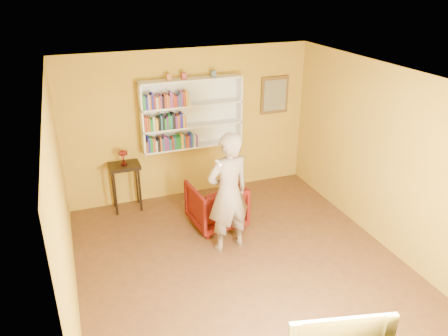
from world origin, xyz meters
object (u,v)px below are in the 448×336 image
(person, at_px, (228,193))
(television, at_px, (337,335))
(console_table, at_px, (125,172))
(ruby_lustre, at_px, (123,154))
(bookshelf, at_px, (191,113))
(armchair, at_px, (216,204))

(person, distance_m, television, 2.77)
(console_table, height_order, ruby_lustre, ruby_lustre)
(bookshelf, xyz_separation_m, console_table, (-1.26, -0.16, -0.88))
(console_table, distance_m, person, 2.14)
(ruby_lustre, bearing_deg, bookshelf, 7.22)
(armchair, bearing_deg, ruby_lustre, -44.66)
(console_table, bearing_deg, television, -74.39)
(bookshelf, distance_m, ruby_lustre, 1.38)
(armchair, relative_size, television, 0.85)
(armchair, bearing_deg, bookshelf, -94.13)
(bookshelf, xyz_separation_m, ruby_lustre, (-1.26, -0.16, -0.55))
(console_table, xyz_separation_m, television, (1.26, -4.50, 0.10))
(bookshelf, bearing_deg, ruby_lustre, -172.78)
(bookshelf, bearing_deg, armchair, -88.08)
(person, xyz_separation_m, television, (0.01, -2.77, -0.12))
(bookshelf, distance_m, person, 2.00)
(console_table, bearing_deg, armchair, -38.61)
(console_table, xyz_separation_m, ruby_lustre, (-0.00, 0.00, 0.33))
(bookshelf, relative_size, console_table, 2.10)
(person, bearing_deg, bookshelf, -100.54)
(person, height_order, television, person)
(console_table, xyz_separation_m, person, (1.24, -1.73, 0.22))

